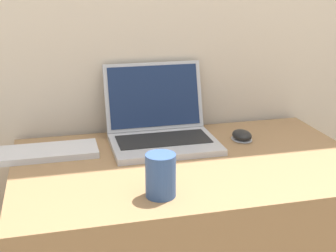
% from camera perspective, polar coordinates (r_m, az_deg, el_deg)
% --- Properties ---
extents(laptop, '(0.35, 0.33, 0.25)m').
position_cam_1_polar(laptop, '(1.59, -0.91, -0.01)').
color(laptop, '#ADADB2').
rests_on(laptop, desk).
extents(drink_cup, '(0.08, 0.08, 0.12)m').
position_cam_1_polar(drink_cup, '(1.20, -0.90, -5.95)').
color(drink_cup, '#33518C').
rests_on(drink_cup, desk).
extents(computer_mouse, '(0.07, 0.09, 0.03)m').
position_cam_1_polar(computer_mouse, '(1.64, 8.99, -1.18)').
color(computer_mouse, '#B2B2B7').
rests_on(computer_mouse, desk).
extents(external_keyboard, '(0.43, 0.14, 0.02)m').
position_cam_1_polar(external_keyboard, '(1.54, -16.54, -3.26)').
color(external_keyboard, silver).
rests_on(external_keyboard, desk).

